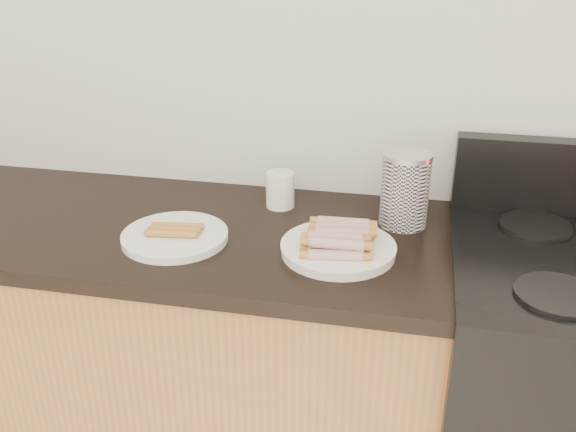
% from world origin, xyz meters
% --- Properties ---
extents(wall_back, '(4.00, 0.04, 2.60)m').
position_xyz_m(wall_back, '(0.00, 2.00, 1.30)').
color(wall_back, silver).
rests_on(wall_back, ground).
extents(cabinet_base, '(2.20, 0.59, 0.86)m').
position_xyz_m(cabinet_base, '(-0.70, 1.69, 0.43)').
color(cabinet_base, brown).
rests_on(cabinet_base, floor).
extents(counter_slab, '(2.20, 0.62, 0.04)m').
position_xyz_m(counter_slab, '(-0.70, 1.69, 0.88)').
color(counter_slab, black).
rests_on(counter_slab, cabinet_base).
extents(burner_near_left, '(0.18, 0.18, 0.01)m').
position_xyz_m(burner_near_left, '(0.61, 1.51, 0.92)').
color(burner_near_left, black).
rests_on(burner_near_left, stove).
extents(burner_far_left, '(0.18, 0.18, 0.01)m').
position_xyz_m(burner_far_left, '(0.61, 1.84, 0.92)').
color(burner_far_left, black).
rests_on(burner_far_left, stove).
extents(main_plate, '(0.29, 0.29, 0.02)m').
position_xyz_m(main_plate, '(0.13, 1.62, 0.91)').
color(main_plate, white).
rests_on(main_plate, counter_slab).
extents(side_plate, '(0.32, 0.32, 0.02)m').
position_xyz_m(side_plate, '(-0.28, 1.61, 0.91)').
color(side_plate, white).
rests_on(side_plate, counter_slab).
extents(hotdog_pile, '(0.13, 0.18, 0.05)m').
position_xyz_m(hotdog_pile, '(0.13, 1.62, 0.94)').
color(hotdog_pile, maroon).
rests_on(hotdog_pile, main_plate).
extents(plain_sausages, '(0.12, 0.08, 0.02)m').
position_xyz_m(plain_sausages, '(-0.28, 1.61, 0.93)').
color(plain_sausages, tan).
rests_on(plain_sausages, side_plate).
extents(canister, '(0.13, 0.13, 0.20)m').
position_xyz_m(canister, '(0.28, 1.82, 1.00)').
color(canister, white).
rests_on(canister, counter_slab).
extents(mug, '(0.08, 0.08, 0.10)m').
position_xyz_m(mug, '(-0.06, 1.87, 0.95)').
color(mug, white).
rests_on(mug, counter_slab).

